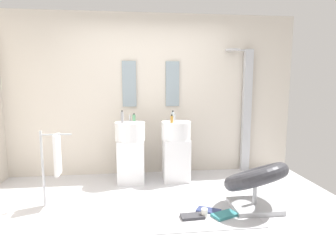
{
  "coord_description": "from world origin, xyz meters",
  "views": [
    {
      "loc": [
        -0.32,
        -3.25,
        1.54
      ],
      "look_at": [
        0.15,
        0.55,
        0.95
      ],
      "focal_mm": 31.62,
      "sensor_mm": 36.0,
      "label": 1
    }
  ],
  "objects_px": {
    "coffee_mug": "(204,213)",
    "lounge_chair": "(255,181)",
    "soap_bottle_clear": "(173,117)",
    "soap_bottle_grey": "(122,117)",
    "magazine_navy": "(209,210)",
    "soap_bottle_green": "(134,118)",
    "towel_rack": "(55,156)",
    "magazine_charcoal": "(192,216)",
    "pedestal_sink_left": "(130,151)",
    "soap_bottle_amber": "(172,119)",
    "shower_column": "(246,108)",
    "magazine_teal": "(225,215)",
    "pedestal_sink_right": "(176,149)"
  },
  "relations": [
    {
      "from": "magazine_navy",
      "to": "soap_bottle_grey",
      "type": "height_order",
      "value": "soap_bottle_grey"
    },
    {
      "from": "magazine_charcoal",
      "to": "soap_bottle_amber",
      "type": "distance_m",
      "value": 1.53
    },
    {
      "from": "magazine_charcoal",
      "to": "coffee_mug",
      "type": "bearing_deg",
      "value": -2.56
    },
    {
      "from": "soap_bottle_green",
      "to": "soap_bottle_clear",
      "type": "bearing_deg",
      "value": -21.96
    },
    {
      "from": "pedestal_sink_left",
      "to": "soap_bottle_green",
      "type": "height_order",
      "value": "soap_bottle_green"
    },
    {
      "from": "pedestal_sink_right",
      "to": "magazine_navy",
      "type": "bearing_deg",
      "value": -79.86
    },
    {
      "from": "magazine_teal",
      "to": "soap_bottle_grey",
      "type": "bearing_deg",
      "value": 110.59
    },
    {
      "from": "soap_bottle_grey",
      "to": "towel_rack",
      "type": "bearing_deg",
      "value": -138.8
    },
    {
      "from": "magazine_charcoal",
      "to": "soap_bottle_grey",
      "type": "bearing_deg",
      "value": 118.82
    },
    {
      "from": "coffee_mug",
      "to": "soap_bottle_grey",
      "type": "distance_m",
      "value": 1.82
    },
    {
      "from": "coffee_mug",
      "to": "lounge_chair",
      "type": "bearing_deg",
      "value": 14.48
    },
    {
      "from": "towel_rack",
      "to": "magazine_teal",
      "type": "relative_size",
      "value": 3.33
    },
    {
      "from": "shower_column",
      "to": "magazine_navy",
      "type": "distance_m",
      "value": 2.15
    },
    {
      "from": "magazine_charcoal",
      "to": "soap_bottle_clear",
      "type": "relative_size",
      "value": 1.46
    },
    {
      "from": "coffee_mug",
      "to": "soap_bottle_clear",
      "type": "height_order",
      "value": "soap_bottle_clear"
    },
    {
      "from": "towel_rack",
      "to": "magazine_charcoal",
      "type": "relative_size",
      "value": 3.63
    },
    {
      "from": "coffee_mug",
      "to": "soap_bottle_green",
      "type": "bearing_deg",
      "value": 117.87
    },
    {
      "from": "towel_rack",
      "to": "soap_bottle_clear",
      "type": "bearing_deg",
      "value": 23.42
    },
    {
      "from": "pedestal_sink_left",
      "to": "soap_bottle_amber",
      "type": "relative_size",
      "value": 8.34
    },
    {
      "from": "shower_column",
      "to": "magazine_navy",
      "type": "bearing_deg",
      "value": -123.55
    },
    {
      "from": "magazine_charcoal",
      "to": "shower_column",
      "type": "bearing_deg",
      "value": 49.76
    },
    {
      "from": "towel_rack",
      "to": "soap_bottle_green",
      "type": "distance_m",
      "value": 1.36
    },
    {
      "from": "pedestal_sink_right",
      "to": "coffee_mug",
      "type": "distance_m",
      "value": 1.4
    },
    {
      "from": "shower_column",
      "to": "towel_rack",
      "type": "bearing_deg",
      "value": -158.01
    },
    {
      "from": "towel_rack",
      "to": "soap_bottle_grey",
      "type": "distance_m",
      "value": 1.12
    },
    {
      "from": "lounge_chair",
      "to": "soap_bottle_grey",
      "type": "bearing_deg",
      "value": 146.14
    },
    {
      "from": "towel_rack",
      "to": "soap_bottle_green",
      "type": "relative_size",
      "value": 7.86
    },
    {
      "from": "magazine_navy",
      "to": "shower_column",
      "type": "bearing_deg",
      "value": 86.04
    },
    {
      "from": "towel_rack",
      "to": "soap_bottle_grey",
      "type": "height_order",
      "value": "soap_bottle_grey"
    },
    {
      "from": "soap_bottle_clear",
      "to": "soap_bottle_grey",
      "type": "xyz_separation_m",
      "value": [
        -0.74,
        0.03,
        0.0
      ]
    },
    {
      "from": "magazine_navy",
      "to": "soap_bottle_amber",
      "type": "xyz_separation_m",
      "value": [
        -0.3,
        1.05,
        0.96
      ]
    },
    {
      "from": "magazine_navy",
      "to": "soap_bottle_green",
      "type": "xyz_separation_m",
      "value": [
        -0.85,
        1.3,
        0.96
      ]
    },
    {
      "from": "soap_bottle_clear",
      "to": "lounge_chair",
      "type": "bearing_deg",
      "value": -50.49
    },
    {
      "from": "magazine_charcoal",
      "to": "soap_bottle_amber",
      "type": "height_order",
      "value": "soap_bottle_amber"
    },
    {
      "from": "magazine_teal",
      "to": "soap_bottle_amber",
      "type": "bearing_deg",
      "value": 88.13
    },
    {
      "from": "towel_rack",
      "to": "soap_bottle_green",
      "type": "height_order",
      "value": "soap_bottle_green"
    },
    {
      "from": "lounge_chair",
      "to": "soap_bottle_amber",
      "type": "xyz_separation_m",
      "value": [
        -0.88,
        1.02,
        0.63
      ]
    },
    {
      "from": "coffee_mug",
      "to": "soap_bottle_grey",
      "type": "height_order",
      "value": "soap_bottle_grey"
    },
    {
      "from": "pedestal_sink_left",
      "to": "coffee_mug",
      "type": "bearing_deg",
      "value": -58.1
    },
    {
      "from": "lounge_chair",
      "to": "soap_bottle_green",
      "type": "xyz_separation_m",
      "value": [
        -1.43,
        1.27,
        0.63
      ]
    },
    {
      "from": "coffee_mug",
      "to": "soap_bottle_amber",
      "type": "relative_size",
      "value": 0.79
    },
    {
      "from": "towel_rack",
      "to": "magazine_navy",
      "type": "bearing_deg",
      "value": -12.67
    },
    {
      "from": "pedestal_sink_right",
      "to": "magazine_navy",
      "type": "distance_m",
      "value": 1.3
    },
    {
      "from": "shower_column",
      "to": "soap_bottle_amber",
      "type": "bearing_deg",
      "value": -159.02
    },
    {
      "from": "pedestal_sink_right",
      "to": "soap_bottle_grey",
      "type": "distance_m",
      "value": 0.97
    },
    {
      "from": "shower_column",
      "to": "magazine_charcoal",
      "type": "relative_size",
      "value": 7.83
    },
    {
      "from": "coffee_mug",
      "to": "soap_bottle_amber",
      "type": "xyz_separation_m",
      "value": [
        -0.21,
        1.19,
        0.92
      ]
    },
    {
      "from": "pedestal_sink_left",
      "to": "lounge_chair",
      "type": "relative_size",
      "value": 0.94
    },
    {
      "from": "towel_rack",
      "to": "soap_bottle_grey",
      "type": "xyz_separation_m",
      "value": [
        0.8,
        0.7,
        0.38
      ]
    },
    {
      "from": "magazine_navy",
      "to": "coffee_mug",
      "type": "relative_size",
      "value": 2.82
    }
  ]
}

